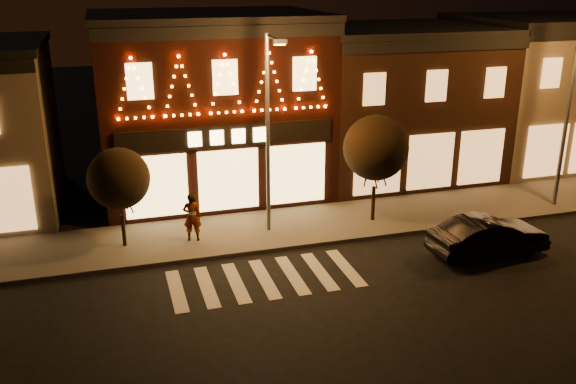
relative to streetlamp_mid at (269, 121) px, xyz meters
name	(u,v)px	position (x,y,z in m)	size (l,w,h in m)	color
ground	(300,341)	(-1.18, -7.59, -4.68)	(120.00, 120.00, 0.00)	black
sidewalk_far	(287,227)	(0.82, 0.41, -4.61)	(44.00, 4.00, 0.15)	#47423D
building_pulp	(210,104)	(-1.18, 6.38, -0.52)	(10.20, 8.34, 8.30)	black
building_right_a	(394,101)	(8.32, 6.40, -0.92)	(9.20, 8.28, 7.50)	#371F13
building_right_b	(544,89)	(17.32, 6.40, -0.77)	(9.20, 8.28, 7.80)	#796C56
streetlamp_mid	(269,121)	(0.00, 0.00, 0.00)	(0.49, 1.76, 7.73)	#59595E
streetlamp_right	(575,93)	(13.00, -0.82, 0.52)	(0.56, 1.98, 8.61)	#59595E
tree_left	(119,179)	(-5.65, 0.31, -1.86)	(2.28, 2.28, 3.82)	black
tree_right	(376,148)	(4.45, 0.03, -1.42)	(2.66, 2.66, 4.45)	black
dark_sedan	(488,237)	(7.24, -4.08, -3.95)	(1.56, 4.48, 1.48)	black
pedestrian	(192,217)	(-3.08, 0.07, -3.58)	(0.70, 0.46, 1.92)	gray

